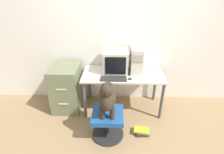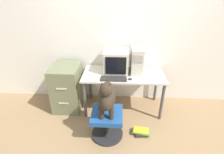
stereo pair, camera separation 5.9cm
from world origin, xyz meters
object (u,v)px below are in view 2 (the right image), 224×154
(office_chair, at_px, (107,122))
(keyboard, at_px, (114,79))
(crt_monitor, at_px, (116,61))
(filing_cabinet, at_px, (68,87))
(book_stack_floor, at_px, (141,132))
(pc_tower, at_px, (137,60))
(dog, at_px, (107,96))

(office_chair, bearing_deg, keyboard, 81.29)
(crt_monitor, xyz_separation_m, filing_cabinet, (-0.89, -0.09, -0.50))
(office_chair, height_order, book_stack_floor, office_chair)
(pc_tower, bearing_deg, office_chair, -119.88)
(keyboard, height_order, office_chair, keyboard)
(crt_monitor, relative_size, office_chair, 0.87)
(office_chair, xyz_separation_m, dog, (0.00, 0.01, 0.47))
(pc_tower, bearing_deg, keyboard, -141.14)
(office_chair, xyz_separation_m, filing_cabinet, (-0.78, 0.72, 0.17))
(keyboard, xyz_separation_m, book_stack_floor, (0.45, -0.44, -0.70))
(dog, bearing_deg, keyboard, 81.18)
(office_chair, bearing_deg, book_stack_floor, 5.11)
(office_chair, height_order, filing_cabinet, filing_cabinet)
(crt_monitor, distance_m, office_chair, 1.05)
(crt_monitor, height_order, pc_tower, pc_tower)
(crt_monitor, bearing_deg, pc_tower, -1.70)
(keyboard, height_order, book_stack_floor, keyboard)
(pc_tower, xyz_separation_m, filing_cabinet, (-1.24, -0.08, -0.53))
(keyboard, relative_size, dog, 0.75)
(pc_tower, xyz_separation_m, keyboard, (-0.38, -0.31, -0.21))
(office_chair, relative_size, dog, 0.85)
(crt_monitor, xyz_separation_m, keyboard, (-0.03, -0.32, -0.18))
(filing_cabinet, distance_m, book_stack_floor, 1.52)
(pc_tower, distance_m, book_stack_floor, 1.17)
(filing_cabinet, bearing_deg, office_chair, -42.47)
(pc_tower, relative_size, filing_cabinet, 0.53)
(crt_monitor, height_order, dog, crt_monitor)
(book_stack_floor, bearing_deg, pc_tower, 95.51)
(office_chair, bearing_deg, crt_monitor, 82.71)
(dog, bearing_deg, book_stack_floor, 4.47)
(office_chair, relative_size, book_stack_floor, 1.67)
(keyboard, distance_m, book_stack_floor, 0.94)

